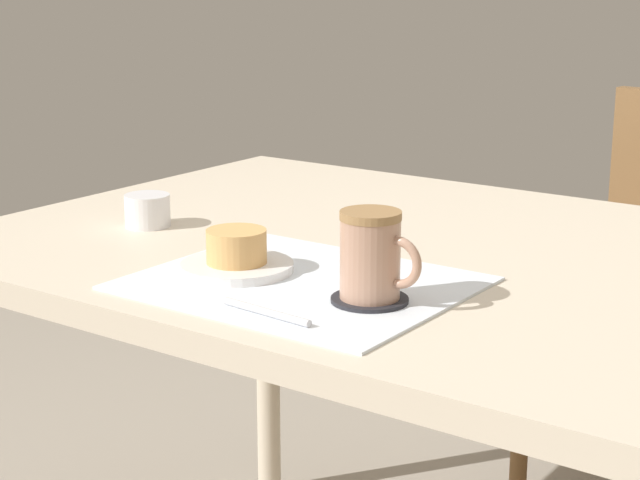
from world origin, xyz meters
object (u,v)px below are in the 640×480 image
object	(u,v)px
pastry_plate	(237,267)
coffee_mug	(372,255)
dining_table	(386,292)
pastry	(237,246)
sugar_bowl	(148,210)

from	to	relation	value
pastry_plate	coffee_mug	bearing A→B (deg)	-1.67
dining_table	pastry	bearing A→B (deg)	-106.17
pastry_plate	coffee_mug	world-z (taller)	coffee_mug
sugar_bowl	dining_table	bearing A→B (deg)	20.28
sugar_bowl	coffee_mug	bearing A→B (deg)	-14.55
dining_table	sugar_bowl	distance (m)	0.39
dining_table	pastry_plate	distance (m)	0.28
coffee_mug	dining_table	bearing A→B (deg)	118.49
pastry	sugar_bowl	xyz separation A→B (m)	(-0.28, 0.12, -0.01)
pastry	sugar_bowl	bearing A→B (deg)	156.48
dining_table	pastry	world-z (taller)	pastry
dining_table	coffee_mug	size ratio (longest dim) A/B	11.16
pastry	sugar_bowl	size ratio (longest dim) A/B	1.13
coffee_mug	pastry_plate	bearing A→B (deg)	178.33
dining_table	pastry_plate	xyz separation A→B (m)	(-0.07, -0.25, 0.09)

